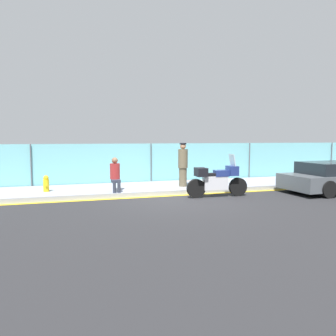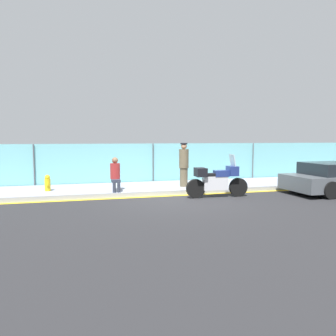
{
  "view_description": "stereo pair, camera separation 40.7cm",
  "coord_description": "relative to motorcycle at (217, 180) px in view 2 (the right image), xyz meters",
  "views": [
    {
      "loc": [
        -3.5,
        -10.44,
        2.09
      ],
      "look_at": [
        -0.03,
        0.9,
        1.0
      ],
      "focal_mm": 35.0,
      "sensor_mm": 36.0,
      "label": 1
    },
    {
      "loc": [
        -3.11,
        -10.55,
        2.09
      ],
      "look_at": [
        -0.03,
        0.9,
        1.0
      ],
      "focal_mm": 35.0,
      "sensor_mm": 36.0,
      "label": 2
    }
  ],
  "objects": [
    {
      "name": "storefront_fence",
      "position": [
        -1.53,
        3.59,
        0.31
      ],
      "size": [
        34.73,
        0.17,
        1.85
      ],
      "color": "#6BB2B7",
      "rests_on": "ground_plane"
    },
    {
      "name": "motorcycle",
      "position": [
        0.0,
        0.0,
        0.0
      ],
      "size": [
        2.27,
        0.56,
        1.52
      ],
      "rotation": [
        0.0,
        0.0,
        -0.05
      ],
      "color": "black",
      "rests_on": "ground_plane"
    },
    {
      "name": "fire_hydrant",
      "position": [
        -5.81,
        1.87,
        -0.15
      ],
      "size": [
        0.2,
        0.26,
        0.59
      ],
      "color": "gold",
      "rests_on": "sidewalk"
    },
    {
      "name": "ground_plane",
      "position": [
        -1.53,
        -0.06,
        -0.61
      ],
      "size": [
        120.0,
        120.0,
        0.0
      ],
      "primitive_type": "plane",
      "color": "#262628"
    },
    {
      "name": "sidewalk",
      "position": [
        -1.53,
        2.14,
        -0.53
      ],
      "size": [
        36.56,
        2.72,
        0.18
      ],
      "color": "#8E93A3",
      "rests_on": "ground_plane"
    },
    {
      "name": "person_seated_on_curb",
      "position": [
        -3.43,
        1.21,
        0.24
      ],
      "size": [
        0.35,
        0.63,
        1.22
      ],
      "color": "#2D3342",
      "rests_on": "sidewalk"
    },
    {
      "name": "officer_standing",
      "position": [
        -0.69,
        1.65,
        0.44
      ],
      "size": [
        0.38,
        0.38,
        1.72
      ],
      "color": "brown",
      "rests_on": "sidewalk"
    },
    {
      "name": "curb_paint_stripe",
      "position": [
        -1.53,
        0.69,
        -0.61
      ],
      "size": [
        36.56,
        0.18,
        0.01
      ],
      "color": "gold",
      "rests_on": "ground_plane"
    }
  ]
}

